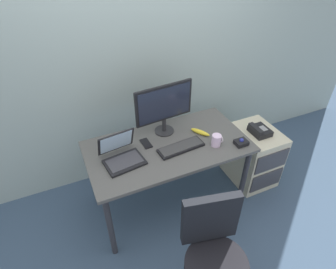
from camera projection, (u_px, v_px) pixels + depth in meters
ground_plane at (168, 202)px, 2.94m from camera, size 8.00×8.00×0.00m
back_wall at (136, 46)px, 2.62m from camera, size 6.00×0.10×2.80m
desk at (168, 153)px, 2.54m from camera, size 1.42×0.75×0.76m
file_cabinet at (253, 156)px, 3.05m from camera, size 0.42×0.53×0.63m
desk_phone at (259, 131)px, 2.82m from camera, size 0.17×0.20×0.09m
office_chair at (213, 261)px, 2.00m from camera, size 0.52×0.52×0.92m
monitor_main at (164, 106)px, 2.48m from camera, size 0.54×0.18×0.47m
keyboard at (181, 147)px, 2.44m from camera, size 0.42×0.17×0.03m
laptop at (121, 155)px, 2.31m from camera, size 0.35×0.33×0.23m
trackball_mouse at (241, 142)px, 2.48m from camera, size 0.11×0.09×0.07m
coffee_mug at (217, 140)px, 2.46m from camera, size 0.09×0.08×0.11m
cell_phone at (146, 143)px, 2.50m from camera, size 0.08×0.15×0.01m
banana at (200, 132)px, 2.61m from camera, size 0.14×0.18×0.04m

